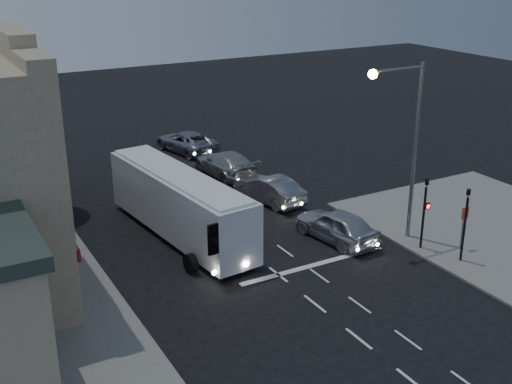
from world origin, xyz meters
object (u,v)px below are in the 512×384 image
tour_bus (179,203)px  car_sedan_a (269,189)px  traffic_signal_main (425,205)px  street_tree (27,138)px  traffic_signal_side (466,216)px  car_sedan_c (186,141)px  car_suv (337,225)px  streetlight (407,133)px  regulatory_sign (464,221)px  car_sedan_b (226,164)px

tour_bus → car_sedan_a: tour_bus is taller
traffic_signal_main → street_tree: 21.38m
traffic_signal_side → car_sedan_a: bearing=109.3°
car_sedan_c → traffic_signal_side: size_ratio=1.33×
car_suv → street_tree: 17.41m
car_sedan_a → traffic_signal_side: size_ratio=1.19×
car_sedan_a → streetlight: size_ratio=0.54×
regulatory_sign → streetlight: streetlight is taller
car_sedan_b → streetlight: size_ratio=0.63×
traffic_signal_main → regulatory_sign: bearing=-30.8°
car_suv → traffic_signal_main: bearing=126.7°
tour_bus → car_suv: tour_bus is taller
car_suv → street_tree: (-12.80, 11.22, 3.66)m
regulatory_sign → car_sedan_b: bearing=107.7°
car_sedan_c → street_tree: bearing=17.5°
car_sedan_a → regulatory_sign: 11.56m
traffic_signal_main → streetlight: bearing=100.2°
car_sedan_a → car_sedan_c: bearing=-99.8°
streetlight → car_sedan_a: bearing=110.9°
traffic_signal_side → car_sedan_c: bearing=100.1°
regulatory_sign → streetlight: bearing=128.7°
car_sedan_c → street_tree: size_ratio=0.88×
tour_bus → streetlight: bearing=-37.9°
traffic_signal_main → streetlight: size_ratio=0.46×
regulatory_sign → traffic_signal_main: bearing=149.2°
car_suv → traffic_signal_main: (3.01, -3.02, 1.58)m
streetlight → street_tree: streetlight is taller
streetlight → traffic_signal_main: bearing=-79.8°
car_sedan_b → regulatory_sign: bearing=104.6°
car_sedan_c → traffic_signal_side: (4.15, -23.31, 1.66)m
regulatory_sign → street_tree: street_tree is taller
car_sedan_b → regulatory_sign: regulatory_sign is taller
car_sedan_a → tour_bus: bearing=6.4°
tour_bus → car_sedan_a: 6.95m
tour_bus → car_sedan_b: size_ratio=2.05×
tour_bus → car_sedan_b: 10.01m
traffic_signal_main → street_tree: (-15.81, 14.25, 2.08)m
car_sedan_b → traffic_signal_main: traffic_signal_main is taller
car_sedan_b → traffic_signal_side: 17.48m
traffic_signal_main → traffic_signal_side: size_ratio=1.00×
traffic_signal_side → car_suv: bearing=126.6°
car_sedan_a → regulatory_sign: regulatory_sign is taller
tour_bus → car_sedan_a: size_ratio=2.39×
tour_bus → car_sedan_c: 15.38m
car_suv → traffic_signal_side: 6.42m
street_tree → traffic_signal_side: bearing=-44.5°
car_suv → car_sedan_a: size_ratio=1.00×
tour_bus → streetlight: streetlight is taller
car_sedan_a → traffic_signal_side: 12.15m
car_sedan_b → street_tree: bearing=0.1°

